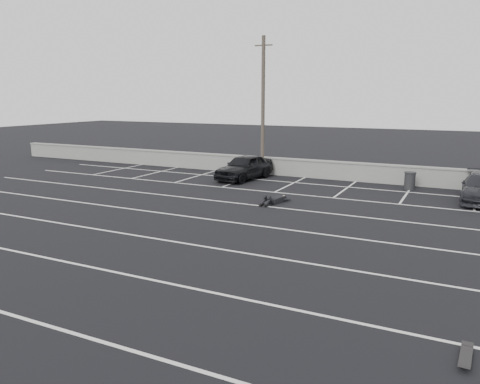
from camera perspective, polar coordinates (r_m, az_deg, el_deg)
The scene contains 8 objects.
ground at distance 14.74m, azimuth -1.86°, elevation -7.07°, with size 120.00×120.00×0.00m, color black.
seawall at distance 27.44m, azimuth 12.05°, elevation 2.60°, with size 50.00×0.45×1.06m.
stall_lines at distance 18.61m, azimuth 4.33°, elevation -3.11°, with size 36.00×20.05×0.01m.
car_left at distance 26.97m, azimuth 0.54°, elevation 3.07°, with size 1.69×4.21×1.44m, color black.
utility_pole at distance 27.82m, azimuth 2.82°, elevation 10.32°, with size 1.08×0.22×8.11m.
trash_bin at distance 25.53m, azimuth 19.99°, elevation 1.30°, with size 0.78×0.78×0.91m.
person at distance 21.26m, azimuth 4.63°, elevation -0.60°, with size 1.38×2.52×0.48m, color black, non-canonical shape.
skateboard at distance 9.90m, azimuth 25.82°, elevation -17.60°, with size 0.26×0.82×0.10m.
Camera 1 is at (6.60, -12.31, 4.72)m, focal length 35.00 mm.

